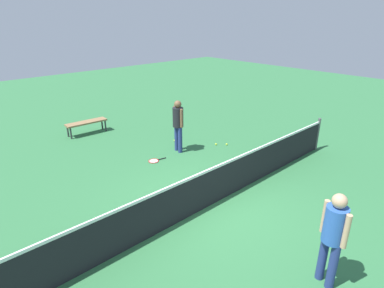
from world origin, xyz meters
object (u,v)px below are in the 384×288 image
(tennis_racket_near_player, at_px, (154,161))
(tennis_ball_baseline, at_px, (175,140))
(player_near_side, at_px, (178,122))
(player_far_side, at_px, (333,233))
(tennis_ball_by_net, at_px, (219,186))
(tennis_ball_midcourt, at_px, (227,144))
(courtside_bench, at_px, (86,123))
(tennis_ball_near_player, at_px, (216,144))
(tennis_ball_stray_left, at_px, (192,180))

(tennis_racket_near_player, bearing_deg, tennis_ball_baseline, -150.79)
(player_near_side, height_order, tennis_ball_baseline, player_near_side)
(player_near_side, xyz_separation_m, tennis_racket_near_player, (1.05, 0.10, -1.00))
(player_near_side, relative_size, tennis_racket_near_player, 2.82)
(player_far_side, bearing_deg, tennis_ball_baseline, -109.01)
(tennis_ball_by_net, bearing_deg, tennis_ball_baseline, -110.81)
(tennis_ball_midcourt, xyz_separation_m, courtside_bench, (2.99, -4.31, 0.38))
(tennis_ball_by_net, relative_size, courtside_bench, 0.04)
(player_far_side, distance_m, tennis_ball_midcourt, 6.26)
(courtside_bench, bearing_deg, tennis_ball_baseline, 123.93)
(tennis_ball_near_player, bearing_deg, tennis_ball_by_net, 44.69)
(tennis_racket_near_player, xyz_separation_m, courtside_bench, (0.39, -3.67, 0.40))
(tennis_ball_midcourt, relative_size, tennis_ball_stray_left, 1.00)
(tennis_ball_near_player, xyz_separation_m, tennis_ball_by_net, (2.07, 2.04, 0.00))
(tennis_racket_near_player, xyz_separation_m, tennis_ball_midcourt, (-2.60, 0.64, 0.02))
(tennis_ball_by_net, distance_m, courtside_bench, 6.15)
(player_far_side, relative_size, tennis_ball_baseline, 25.76)
(tennis_ball_baseline, distance_m, courtside_bench, 3.43)
(player_near_side, relative_size, tennis_ball_baseline, 25.76)
(player_far_side, bearing_deg, courtside_bench, -92.38)
(player_far_side, bearing_deg, tennis_ball_stray_left, -100.61)
(player_near_side, xyz_separation_m, player_far_side, (1.83, 5.91, 0.00))
(tennis_ball_stray_left, bearing_deg, tennis_ball_near_player, -150.45)
(tennis_racket_near_player, relative_size, tennis_ball_midcourt, 9.13)
(tennis_racket_near_player, relative_size, tennis_ball_baseline, 9.13)
(tennis_ball_near_player, bearing_deg, tennis_ball_midcourt, 136.37)
(tennis_racket_near_player, xyz_separation_m, tennis_ball_near_player, (-2.33, 0.39, 0.02))
(tennis_racket_near_player, relative_size, tennis_ball_by_net, 9.13)
(tennis_racket_near_player, distance_m, tennis_ball_midcourt, 2.68)
(player_far_side, distance_m, tennis_ball_stray_left, 4.28)
(tennis_ball_stray_left, bearing_deg, tennis_ball_by_net, 111.60)
(player_near_side, distance_m, tennis_ball_midcourt, 1.97)
(tennis_ball_near_player, relative_size, tennis_ball_by_net, 1.00)
(tennis_ball_by_net, bearing_deg, tennis_ball_midcourt, -142.46)
(player_near_side, height_order, player_far_side, same)
(player_near_side, bearing_deg, tennis_ball_by_net, 72.74)
(tennis_ball_midcourt, xyz_separation_m, tennis_ball_stray_left, (2.61, 1.08, 0.00))
(tennis_ball_by_net, relative_size, tennis_ball_baseline, 1.00)
(tennis_ball_midcourt, bearing_deg, tennis_racket_near_player, -13.83)
(tennis_ball_by_net, distance_m, tennis_ball_stray_left, 0.77)
(tennis_ball_near_player, xyz_separation_m, tennis_ball_baseline, (0.82, -1.23, 0.00))
(tennis_ball_midcourt, distance_m, tennis_ball_baseline, 1.84)
(tennis_ball_baseline, distance_m, tennis_ball_stray_left, 2.98)
(tennis_ball_by_net, xyz_separation_m, tennis_ball_baseline, (-1.25, -3.28, 0.00))
(player_far_side, relative_size, tennis_ball_near_player, 25.76)
(player_far_side, bearing_deg, tennis_racket_near_player, -97.65)
(player_near_side, bearing_deg, courtside_bench, -68.06)
(tennis_ball_near_player, bearing_deg, tennis_racket_near_player, -9.42)
(tennis_ball_baseline, bearing_deg, tennis_ball_near_player, 123.63)
(tennis_ball_by_net, xyz_separation_m, tennis_ball_stray_left, (0.28, -0.71, 0.00))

